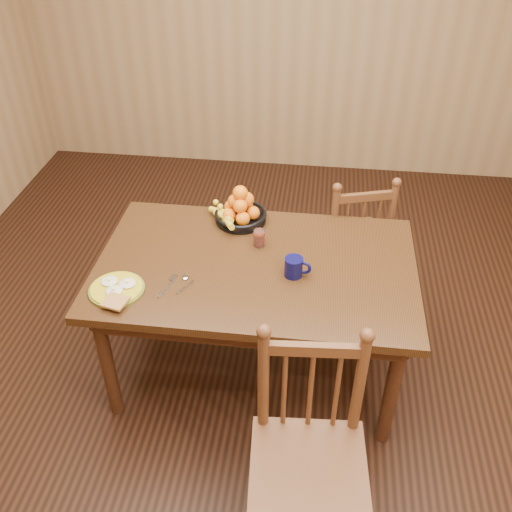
# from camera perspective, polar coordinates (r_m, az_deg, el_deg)

# --- Properties ---
(room) EXTENTS (4.52, 5.02, 2.72)m
(room) POSITION_cam_1_polar(r_m,az_deg,el_deg) (2.54, 0.00, 9.97)
(room) COLOR black
(room) RESTS_ON ground
(dining_table) EXTENTS (1.60, 1.00, 0.75)m
(dining_table) POSITION_cam_1_polar(r_m,az_deg,el_deg) (2.91, 0.00, -2.12)
(dining_table) COLOR black
(dining_table) RESTS_ON ground
(chair_far) EXTENTS (0.52, 0.50, 0.92)m
(chair_far) POSITION_cam_1_polar(r_m,az_deg,el_deg) (3.59, 9.49, 1.56)
(chair_far) COLOR #462315
(chair_far) RESTS_ON ground
(chair_near) EXTENTS (0.49, 0.47, 1.02)m
(chair_near) POSITION_cam_1_polar(r_m,az_deg,el_deg) (2.42, 5.27, -19.19)
(chair_near) COLOR #462315
(chair_near) RESTS_ON ground
(breakfast_plate) EXTENTS (0.26, 0.30, 0.04)m
(breakfast_plate) POSITION_cam_1_polar(r_m,az_deg,el_deg) (2.77, -13.76, -3.24)
(breakfast_plate) COLOR #59601E
(breakfast_plate) RESTS_ON dining_table
(fork) EXTENTS (0.06, 0.18, 0.00)m
(fork) POSITION_cam_1_polar(r_m,az_deg,el_deg) (2.76, -8.72, -2.83)
(fork) COLOR silver
(fork) RESTS_ON dining_table
(spoon) EXTENTS (0.07, 0.15, 0.01)m
(spoon) POSITION_cam_1_polar(r_m,az_deg,el_deg) (2.77, -7.09, -2.43)
(spoon) COLOR silver
(spoon) RESTS_ON dining_table
(coffee_mug) EXTENTS (0.13, 0.09, 0.10)m
(coffee_mug) POSITION_cam_1_polar(r_m,az_deg,el_deg) (2.76, 3.87, -1.09)
(coffee_mug) COLOR #0A0A37
(coffee_mug) RESTS_ON dining_table
(juice_glass) EXTENTS (0.06, 0.06, 0.09)m
(juice_glass) POSITION_cam_1_polar(r_m,az_deg,el_deg) (2.96, 0.32, 1.76)
(juice_glass) COLOR silver
(juice_glass) RESTS_ON dining_table
(fruit_bowl) EXTENTS (0.32, 0.32, 0.22)m
(fruit_bowl) POSITION_cam_1_polar(r_m,az_deg,el_deg) (3.15, -1.67, 4.51)
(fruit_bowl) COLOR black
(fruit_bowl) RESTS_ON dining_table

